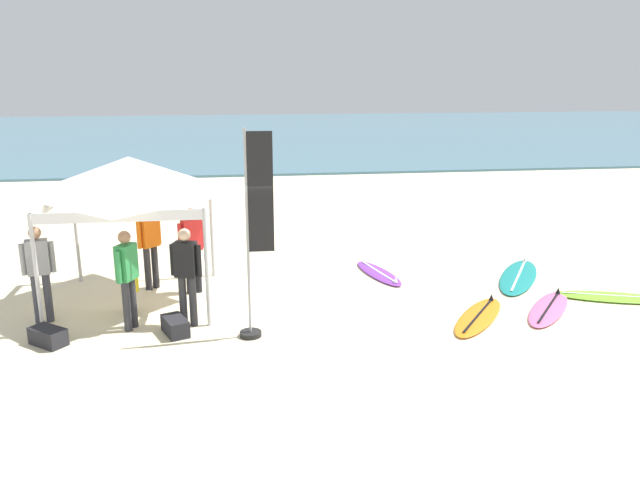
{
  "coord_description": "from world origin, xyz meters",
  "views": [
    {
      "loc": [
        -1.24,
        -10.87,
        4.24
      ],
      "look_at": [
        0.38,
        1.02,
        1.0
      ],
      "focal_mm": 35.4,
      "sensor_mm": 36.0,
      "label": 1
    }
  ],
  "objects_px": {
    "person_grey": "(39,268)",
    "person_orange": "(149,241)",
    "banner_flag": "(255,244)",
    "surfboard_pink": "(549,308)",
    "person_red": "(192,244)",
    "canopy_tent": "(129,177)",
    "gear_bag_near_tent": "(175,326)",
    "person_yellow": "(130,279)",
    "gear_bag_by_pole": "(48,336)",
    "surfboard_purple": "(379,273)",
    "person_black": "(186,270)",
    "surfboard_teal": "(518,276)",
    "surfboard_lime": "(613,297)",
    "surfboard_orange": "(479,316)",
    "person_green": "(127,273)"
  },
  "relations": [
    {
      "from": "canopy_tent",
      "to": "person_black",
      "type": "xyz_separation_m",
      "value": [
        1.02,
        -1.3,
        -1.4
      ]
    },
    {
      "from": "person_red",
      "to": "person_orange",
      "type": "distance_m",
      "value": 0.92
    },
    {
      "from": "surfboard_orange",
      "to": "gear_bag_by_pole",
      "type": "distance_m",
      "value": 7.23
    },
    {
      "from": "person_grey",
      "to": "banner_flag",
      "type": "distance_m",
      "value": 3.85
    },
    {
      "from": "person_red",
      "to": "person_black",
      "type": "relative_size",
      "value": 1.0
    },
    {
      "from": "surfboard_teal",
      "to": "person_red",
      "type": "relative_size",
      "value": 1.48
    },
    {
      "from": "gear_bag_near_tent",
      "to": "gear_bag_by_pole",
      "type": "bearing_deg",
      "value": -175.41
    },
    {
      "from": "surfboard_teal",
      "to": "person_grey",
      "type": "relative_size",
      "value": 1.48
    },
    {
      "from": "surfboard_lime",
      "to": "person_orange",
      "type": "relative_size",
      "value": 1.32
    },
    {
      "from": "person_red",
      "to": "gear_bag_by_pole",
      "type": "height_order",
      "value": "person_red"
    },
    {
      "from": "person_red",
      "to": "banner_flag",
      "type": "distance_m",
      "value": 2.6
    },
    {
      "from": "person_black",
      "to": "person_green",
      "type": "distance_m",
      "value": 0.96
    },
    {
      "from": "surfboard_purple",
      "to": "person_grey",
      "type": "xyz_separation_m",
      "value": [
        -6.35,
        -1.77,
        0.95
      ]
    },
    {
      "from": "surfboard_teal",
      "to": "gear_bag_near_tent",
      "type": "relative_size",
      "value": 4.21
    },
    {
      "from": "person_red",
      "to": "gear_bag_near_tent",
      "type": "distance_m",
      "value": 2.18
    },
    {
      "from": "person_black",
      "to": "banner_flag",
      "type": "distance_m",
      "value": 1.43
    },
    {
      "from": "surfboard_teal",
      "to": "person_green",
      "type": "xyz_separation_m",
      "value": [
        -7.68,
        -1.66,
        0.95
      ]
    },
    {
      "from": "person_yellow",
      "to": "banner_flag",
      "type": "distance_m",
      "value": 2.72
    },
    {
      "from": "person_grey",
      "to": "person_orange",
      "type": "bearing_deg",
      "value": 42.8
    },
    {
      "from": "surfboard_pink",
      "to": "person_grey",
      "type": "height_order",
      "value": "person_grey"
    },
    {
      "from": "surfboard_pink",
      "to": "surfboard_orange",
      "type": "bearing_deg",
      "value": -171.99
    },
    {
      "from": "canopy_tent",
      "to": "person_orange",
      "type": "relative_size",
      "value": 1.66
    },
    {
      "from": "person_orange",
      "to": "canopy_tent",
      "type": "bearing_deg",
      "value": -103.7
    },
    {
      "from": "surfboard_pink",
      "to": "person_red",
      "type": "relative_size",
      "value": 1.14
    },
    {
      "from": "surfboard_pink",
      "to": "person_orange",
      "type": "height_order",
      "value": "person_orange"
    },
    {
      "from": "canopy_tent",
      "to": "banner_flag",
      "type": "height_order",
      "value": "banner_flag"
    },
    {
      "from": "person_red",
      "to": "gear_bag_near_tent",
      "type": "xyz_separation_m",
      "value": [
        -0.2,
        -2.0,
        -0.85
      ]
    },
    {
      "from": "person_grey",
      "to": "surfboard_pink",
      "type": "bearing_deg",
      "value": -4.22
    },
    {
      "from": "gear_bag_by_pole",
      "to": "person_grey",
      "type": "bearing_deg",
      "value": 108.12
    },
    {
      "from": "person_orange",
      "to": "person_yellow",
      "type": "distance_m",
      "value": 1.38
    },
    {
      "from": "person_grey",
      "to": "gear_bag_near_tent",
      "type": "distance_m",
      "value": 2.59
    },
    {
      "from": "person_black",
      "to": "person_yellow",
      "type": "bearing_deg",
      "value": 147.22
    },
    {
      "from": "surfboard_lime",
      "to": "person_black",
      "type": "bearing_deg",
      "value": -178.58
    },
    {
      "from": "surfboard_lime",
      "to": "person_orange",
      "type": "height_order",
      "value": "person_orange"
    },
    {
      "from": "surfboard_teal",
      "to": "person_yellow",
      "type": "height_order",
      "value": "person_yellow"
    },
    {
      "from": "canopy_tent",
      "to": "surfboard_teal",
      "type": "xyz_separation_m",
      "value": [
        7.74,
        0.33,
        -2.35
      ]
    },
    {
      "from": "person_grey",
      "to": "gear_bag_by_pole",
      "type": "xyz_separation_m",
      "value": [
        0.32,
        -0.99,
        -0.85
      ]
    },
    {
      "from": "surfboard_purple",
      "to": "person_orange",
      "type": "relative_size",
      "value": 1.11
    },
    {
      "from": "surfboard_lime",
      "to": "gear_bag_by_pole",
      "type": "distance_m",
      "value": 10.18
    },
    {
      "from": "surfboard_pink",
      "to": "surfboard_lime",
      "type": "bearing_deg",
      "value": 14.55
    },
    {
      "from": "surfboard_orange",
      "to": "person_orange",
      "type": "height_order",
      "value": "person_orange"
    },
    {
      "from": "person_orange",
      "to": "gear_bag_by_pole",
      "type": "relative_size",
      "value": 2.85
    },
    {
      "from": "surfboard_purple",
      "to": "gear_bag_by_pole",
      "type": "distance_m",
      "value": 6.63
    },
    {
      "from": "canopy_tent",
      "to": "gear_bag_near_tent",
      "type": "relative_size",
      "value": 4.75
    },
    {
      "from": "surfboard_teal",
      "to": "banner_flag",
      "type": "relative_size",
      "value": 0.74
    },
    {
      "from": "surfboard_purple",
      "to": "person_black",
      "type": "height_order",
      "value": "person_black"
    },
    {
      "from": "person_black",
      "to": "person_green",
      "type": "bearing_deg",
      "value": -178.05
    },
    {
      "from": "surfboard_orange",
      "to": "person_green",
      "type": "distance_m",
      "value": 6.09
    },
    {
      "from": "person_orange",
      "to": "banner_flag",
      "type": "xyz_separation_m",
      "value": [
        1.99,
        -2.62,
        0.59
      ]
    },
    {
      "from": "person_grey",
      "to": "person_orange",
      "type": "relative_size",
      "value": 1.0
    }
  ]
}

